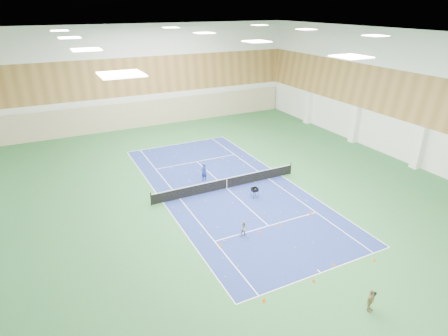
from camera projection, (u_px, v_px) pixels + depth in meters
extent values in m
plane|color=#2A6433|center=(227.00, 188.00, 31.01)|extent=(40.00, 40.00, 0.00)
cube|color=navy|center=(227.00, 188.00, 31.01)|extent=(10.97, 23.77, 0.01)
cube|color=#C6B793|center=(155.00, 113.00, 46.54)|extent=(35.40, 0.16, 3.20)
imported|color=navy|center=(204.00, 172.00, 32.08)|extent=(0.67, 0.54, 1.60)
imported|color=gray|center=(244.00, 228.00, 24.48)|extent=(0.55, 0.44, 1.12)
imported|color=#A1885C|center=(371.00, 300.00, 18.44)|extent=(0.82, 0.56, 1.29)
cone|color=#D6660B|center=(220.00, 244.00, 23.63)|extent=(0.22, 0.22, 0.24)
cone|color=#EE550C|center=(260.00, 233.00, 24.83)|extent=(0.18, 0.18, 0.20)
cone|color=#E05F0B|center=(280.00, 224.00, 25.79)|extent=(0.20, 0.20, 0.22)
cone|color=#FF5F0D|center=(311.00, 212.00, 27.20)|extent=(0.22, 0.22, 0.24)
cone|color=#FF5E0D|center=(264.00, 299.00, 19.21)|extent=(0.23, 0.23, 0.25)
cone|color=#EA590C|center=(314.00, 280.00, 20.57)|extent=(0.20, 0.20, 0.22)
cone|color=orange|center=(334.00, 264.00, 21.86)|extent=(0.18, 0.18, 0.19)
cone|color=#FF540D|center=(374.00, 260.00, 22.22)|extent=(0.19, 0.19, 0.21)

